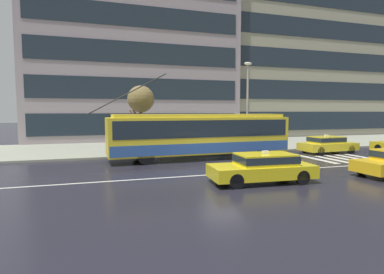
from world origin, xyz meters
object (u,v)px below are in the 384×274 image
Objects in this scene: taxi_ahead_of_bus at (327,144)px; taxi_oncoming_near at (263,166)px; pedestrian_walking_past at (220,129)px; trolleybus at (201,134)px; bus_shelter at (181,125)px; street_tree_bare at (141,100)px; pedestrian_waiting_by_pole at (161,138)px; pedestrian_approaching_curb at (240,129)px; pedestrian_at_shelter at (227,136)px; street_lamp at (248,98)px.

taxi_oncoming_near is at bearing -143.75° from taxi_ahead_of_bus.
trolleybus is at bearing -132.07° from pedestrian_walking_past.
taxi_ahead_of_bus is at bearing -22.00° from bus_shelter.
pedestrian_walking_past is (-7.25, 3.18, 1.07)m from taxi_ahead_of_bus.
street_tree_bare reaches higher than pedestrian_walking_past.
trolleybus reaches higher than pedestrian_waiting_by_pole.
pedestrian_walking_past is at bearing -17.66° from bus_shelter.
pedestrian_approaching_curb is at bearing 69.74° from taxi_oncoming_near.
street_tree_bare is at bearing 167.87° from pedestrian_approaching_curb.
taxi_oncoming_near is 2.86× the size of pedestrian_at_shelter.
street_tree_bare is (-5.98, 0.71, 2.18)m from pedestrian_walking_past.
pedestrian_walking_past reaches higher than pedestrian_waiting_by_pole.
bus_shelter is at bearing -169.35° from pedestrian_at_shelter.
pedestrian_at_shelter is at bearing 53.15° from pedestrian_walking_past.
taxi_oncoming_near is at bearing -102.01° from pedestrian_walking_past.
pedestrian_approaching_curb is at bearing -157.81° from street_lamp.
pedestrian_waiting_by_pole is 3.16m from street_tree_bare.
pedestrian_at_shelter is 3.82m from street_lamp.
trolleybus is 1.94× the size of street_lamp.
pedestrian_approaching_curb is (-0.01, -2.54, 0.68)m from pedestrian_at_shelter.
pedestrian_waiting_by_pole is at bearing 122.02° from trolleybus.
pedestrian_waiting_by_pole is (-1.72, -0.57, -0.92)m from bus_shelter.
street_lamp is (0.71, -2.25, 3.00)m from pedestrian_at_shelter.
street_lamp is (4.13, 9.52, 3.40)m from taxi_oncoming_near.
street_lamp is at bearing 66.55° from taxi_oncoming_near.
street_lamp reaches higher than street_tree_bare.
pedestrian_approaching_curb is at bearing -90.23° from pedestrian_at_shelter.
street_tree_bare reaches higher than taxi_ahead_of_bus.
taxi_ahead_of_bus is at bearing -39.18° from pedestrian_at_shelter.
taxi_oncoming_near is at bearing -113.45° from street_lamp.
pedestrian_at_shelter is (3.41, 11.76, 0.39)m from taxi_oncoming_near.
taxi_ahead_of_bus is 6.52m from pedestrian_approaching_curb.
taxi_ahead_of_bus is 7.99m from pedestrian_walking_past.
taxi_ahead_of_bus is 2.58× the size of pedestrian_waiting_by_pole.
taxi_oncoming_near is at bearing -70.40° from street_tree_bare.
taxi_ahead_of_bus is 12.37m from pedestrian_waiting_by_pole.
pedestrian_walking_past is at bearing 164.54° from street_lamp.
taxi_ahead_of_bus is 6.80m from street_lamp.
bus_shelter is at bearing 94.37° from trolleybus.
taxi_ahead_of_bus is (9.84, -0.31, -0.91)m from trolleybus.
bus_shelter is 4.51m from pedestrian_approaching_curb.
taxi_oncoming_near is (0.45, -7.20, -0.91)m from trolleybus.
pedestrian_walking_past is 6.40m from street_tree_bare.
trolleybus is 3.82m from bus_shelter.
pedestrian_approaching_curb is (3.40, 9.22, 1.08)m from taxi_oncoming_near.
pedestrian_at_shelter is 0.24× the size of street_lamp.
bus_shelter is at bearing 93.84° from taxi_oncoming_near.
taxi_ahead_of_bus is at bearing -16.38° from street_tree_bare.
taxi_ahead_of_bus and taxi_oncoming_near have the same top height.
taxi_ahead_of_bus is at bearing -1.79° from trolleybus.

